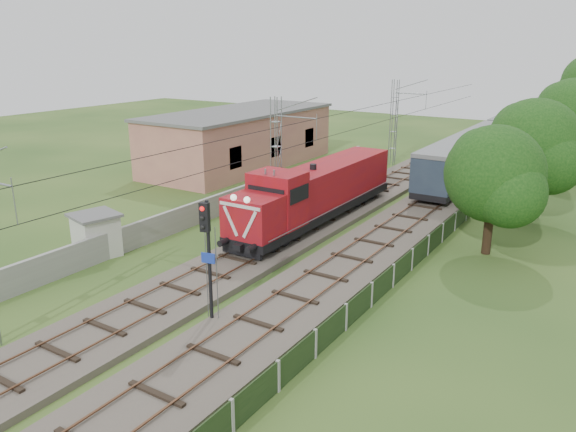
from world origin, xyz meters
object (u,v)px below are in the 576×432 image
Objects in this scene: locomotive at (316,192)px; coach_rake at (520,124)px; signal_post at (207,242)px; relay_hut at (96,235)px.

locomotive is 0.26× the size of coach_rake.
signal_post reaches higher than locomotive.
coach_rake is at bearing 82.57° from locomotive.
signal_post is at bearing -77.89° from locomotive.
coach_rake is 51.20m from relay_hut.
signal_post is (3.04, -14.19, 1.52)m from locomotive.
coach_rake reaches higher than relay_hut.
relay_hut is at bearing 164.70° from signal_post.
signal_post is 1.90× the size of relay_hut.
locomotive is 3.06× the size of signal_post.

